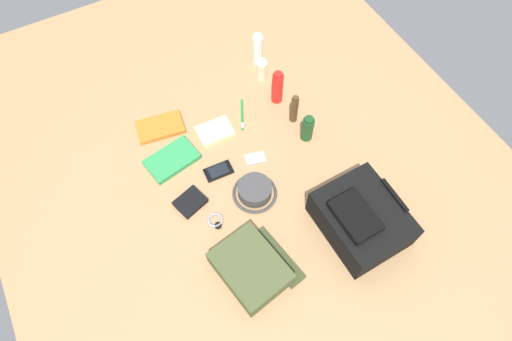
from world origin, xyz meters
The scene contains 17 objects.
ground_plane centered at (0.00, 0.00, -0.01)m, with size 2.64×2.02×0.02m, color #AB8154.
backpack centered at (0.38, 0.23, 0.07)m, with size 0.33×0.28×0.16m.
toiletry_pouch centered at (0.34, -0.20, 0.04)m, with size 0.29×0.29×0.08m.
bucket_hat centered at (0.07, -0.04, 0.03)m, with size 0.18×0.18×0.06m.
toothpaste_tube centered at (-0.54, 0.30, 0.08)m, with size 0.05×0.05×0.17m.
lotion_bottle centered at (-0.45, 0.27, 0.05)m, with size 0.05×0.05×0.11m.
sunscreen_spray centered at (-0.30, 0.27, 0.08)m, with size 0.05×0.05×0.17m.
cologne_bottle centered at (-0.17, 0.28, 0.07)m, with size 0.03×0.03×0.15m.
shampoo_bottle centered at (-0.06, 0.28, 0.06)m, with size 0.05×0.05×0.13m.
paperback_novel centered at (-0.40, -0.25, 0.01)m, with size 0.15×0.21×0.02m.
travel_guidebook centered at (-0.23, -0.27, 0.01)m, with size 0.17×0.23×0.02m.
cell_phone centered at (-0.09, -0.13, 0.01)m, with size 0.07×0.12×0.01m.
media_player centered at (-0.07, 0.03, 0.01)m, with size 0.07×0.09×0.01m.
wristwatch centered at (0.10, -0.23, 0.01)m, with size 0.07×0.06×0.01m.
toothbrush centered at (-0.29, 0.09, 0.01)m, with size 0.15×0.08×0.02m.
wallet centered at (-0.01, -0.29, 0.01)m, with size 0.09×0.11×0.02m, color black.
notepad centered at (-0.27, -0.05, 0.01)m, with size 0.11×0.15×0.02m, color beige.
Camera 1 is at (0.74, -0.41, 1.54)m, focal length 30.25 mm.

